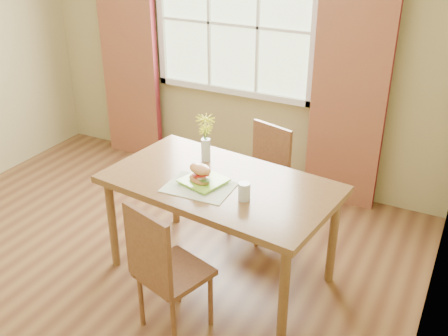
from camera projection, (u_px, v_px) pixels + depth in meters
room at (105, 101)px, 3.38m from camera, size 4.24×3.84×2.74m
window at (234, 25)px, 4.79m from camera, size 1.62×0.06×1.32m
curtain_left at (129, 55)px, 5.37m from camera, size 0.65×0.08×2.20m
curtain_right at (350, 87)px, 4.43m from camera, size 0.65×0.08×2.20m
dining_table at (220, 191)px, 3.65m from camera, size 1.69×1.08×0.78m
chair_near at (164, 266)px, 3.19m from camera, size 0.49×0.49×0.94m
chair_far at (262, 176)px, 4.28m from camera, size 0.47×0.47×0.91m
placemat at (199, 187)px, 3.53m from camera, size 0.47×0.35×0.01m
plate at (204, 182)px, 3.58m from camera, size 0.33×0.33×0.01m
croissant_sandwich at (200, 174)px, 3.53m from camera, size 0.21×0.17×0.13m
water_glass at (244, 192)px, 3.37m from camera, size 0.08×0.08×0.12m
flower_vase at (206, 134)px, 3.81m from camera, size 0.14×0.14×0.35m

